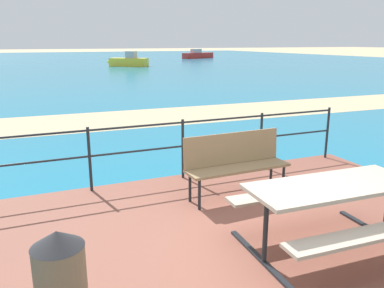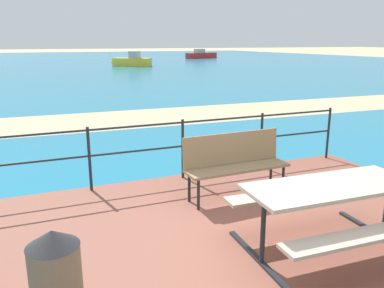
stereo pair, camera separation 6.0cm
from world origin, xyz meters
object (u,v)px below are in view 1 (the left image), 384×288
picnic_table (332,199)px  boat_mid (199,55)px  park_bench (235,159)px  boat_near (128,61)px  trash_bin (62,288)px

picnic_table → boat_mid: boat_mid is taller
park_bench → boat_near: (6.15, 31.10, -0.14)m
park_bench → boat_mid: (19.12, 44.53, -0.17)m
boat_near → boat_mid: bearing=-98.0°
picnic_table → park_bench: size_ratio=1.21×
picnic_table → trash_bin: (-2.72, -0.29, -0.13)m
boat_near → boat_mid: boat_near is taller
park_bench → trash_bin: 3.26m
picnic_table → boat_mid: (18.94, 46.27, -0.20)m
park_bench → trash_bin: bearing=-143.3°
boat_near → boat_mid: (12.96, 13.43, -0.02)m
picnic_table → boat_near: 33.38m
park_bench → boat_mid: size_ratio=0.28×
trash_bin → boat_mid: 51.35m
picnic_table → boat_mid: size_ratio=0.34×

